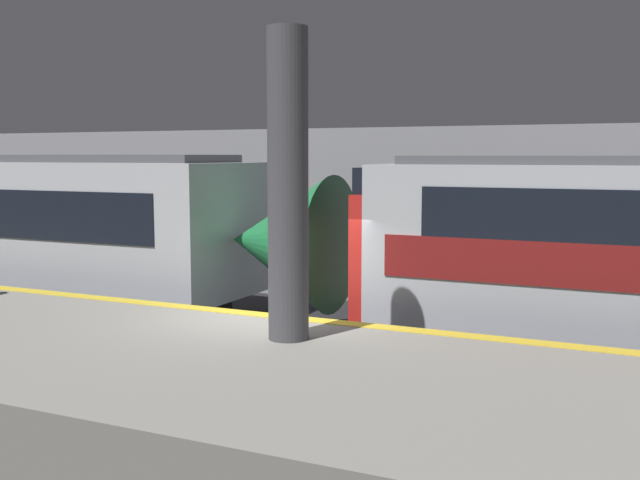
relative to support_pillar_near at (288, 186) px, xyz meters
The scene contains 4 objects.
ground_plane 3.54m from the support_pillar_near, 127.33° to the left, with size 120.00×120.00×0.00m, color black.
platform 3.01m from the support_pillar_near, 131.39° to the right, with size 40.00×4.92×1.08m.
station_rear_barrier 8.01m from the support_pillar_near, 97.27° to the left, with size 50.00×0.15×4.20m.
support_pillar_near is the anchor object (origin of this frame).
Camera 1 is at (5.59, -10.14, 3.54)m, focal length 42.00 mm.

